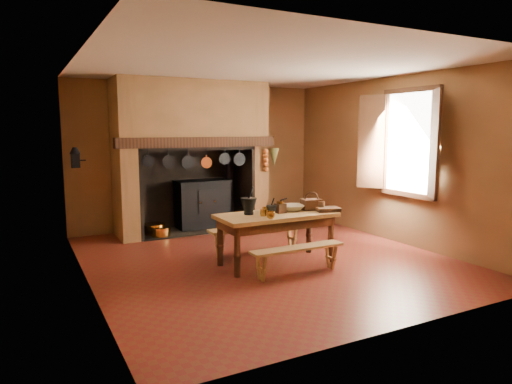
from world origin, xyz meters
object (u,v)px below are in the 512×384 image
Objects in this scene: wicker_basket at (311,204)px; coffee_grinder at (280,207)px; work_table at (276,221)px; bench_front at (297,254)px; iron_range at (203,203)px; mixing_bowl at (291,208)px.

coffee_grinder is at bearing -167.79° from wicker_basket.
bench_front is at bearing -90.00° from work_table.
wicker_basket reaches higher than coffee_grinder.
work_table is 1.26× the size of bench_front.
iron_range is 2.84m from wicker_basket.
work_table is 8.08× the size of coffee_grinder.
bench_front is at bearing -88.96° from iron_range.
mixing_bowl is (0.24, 0.08, -0.04)m from coffee_grinder.
bench_front is 0.87m from mixing_bowl.
coffee_grinder is at bearing 83.14° from bench_front.
wicker_basket reaches higher than work_table.
work_table reaches higher than bench_front.
wicker_basket is (0.30, -0.07, 0.04)m from mixing_bowl.
wicker_basket is (0.54, 0.01, 0.01)m from coffee_grinder.
iron_range reaches higher than work_table.
bench_front is (0.00, -0.56, -0.34)m from work_table.
coffee_grinder reaches higher than mixing_bowl.
iron_range reaches higher than coffee_grinder.
mixing_bowl reaches higher than work_table.
bench_front is 0.78m from coffee_grinder.
mixing_bowl is at bearing -82.16° from iron_range.
coffee_grinder is 0.25m from mixing_bowl.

